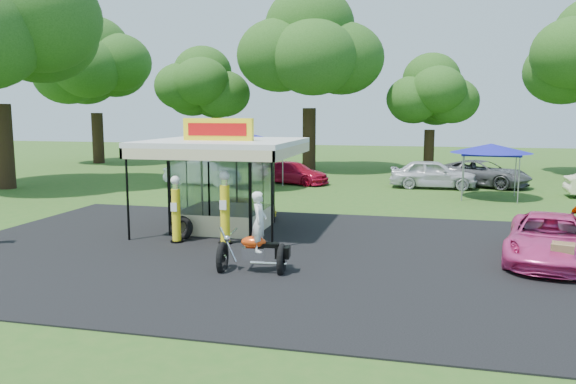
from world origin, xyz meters
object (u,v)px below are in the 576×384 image
Objects in this scene: gas_pump_left at (176,211)px; a_frame_sign at (562,262)px; kiosk_car at (243,207)px; bg_car_a at (203,173)px; tent_west at (251,139)px; bg_car_b at (293,173)px; tent_east at (491,149)px; motorcycle at (257,240)px; gas_station_kiosk at (224,183)px; pink_sedan at (550,239)px; bg_car_d at (482,173)px; bg_car_c at (433,174)px; gas_pump_right at (225,209)px.

gas_pump_left is 11.75m from a_frame_sign.
bg_car_a is (-5.74, 9.76, 0.26)m from kiosk_car.
tent_west reaches higher than kiosk_car.
bg_car_b is (-0.57, 11.75, 0.19)m from kiosk_car.
gas_pump_left is at bearing -131.20° from tent_east.
gas_station_kiosk is at bearing 112.53° from motorcycle.
a_frame_sign is at bearing -119.90° from kiosk_car.
pink_sedan is 17.51m from bg_car_d.
motorcycle is 0.47× the size of pink_sedan.
pink_sedan reaches higher than kiosk_car.
pink_sedan is 0.90× the size of bg_car_d.
gas_station_kiosk is 1.20× the size of bg_car_a.
gas_pump_left reaches higher than bg_car_b.
motorcycle is 0.42× the size of bg_car_d.
a_frame_sign is at bearing -7.54° from gas_pump_left.
pink_sedan reaches higher than a_frame_sign.
motorcycle reaches higher than bg_car_a.
gas_station_kiosk is at bearing 150.50° from bg_car_c.
kiosk_car is at bearing 100.86° from gas_pump_right.
motorcycle is at bearing -72.30° from tent_west.
motorcycle is 19.21m from bg_car_a.
tent_west is at bearing -102.22° from bg_car_a.
bg_car_c is at bearing -33.82° from kiosk_car.
bg_car_c is 4.67m from tent_east.
gas_pump_right is at bearing 118.02° from motorcycle.
pink_sedan is 1.12× the size of tent_west.
kiosk_car is 16.93m from bg_car_d.
gas_pump_left is 4.56m from motorcycle.
gas_station_kiosk reaches higher than bg_car_d.
a_frame_sign is 0.22× the size of tent_west.
bg_car_d reaches higher than bg_car_a.
tent_east is at bearing 57.84° from motorcycle.
bg_car_c is 0.88× the size of bg_car_d.
bg_car_b is 11.80m from tent_east.
bg_car_a is 3.97m from tent_west.
bg_car_d is (16.39, 3.40, 0.04)m from bg_car_a.
tent_east is at bearing 103.57° from pink_sedan.
gas_station_kiosk is 15.92m from bg_car_c.
tent_east is at bearing -88.10° from bg_car_b.
bg_car_c is 10.74m from tent_west.
a_frame_sign is 0.18× the size of bg_car_d.
a_frame_sign is at bearing -88.86° from tent_east.
bg_car_c is at bearing 60.61° from gas_station_kiosk.
gas_pump_right reaches higher than kiosk_car.
kiosk_car is at bearing -150.71° from bg_car_a.
tent_east reaches higher than bg_car_a.
bg_car_d is 1.39× the size of tent_east.
bg_car_a is at bearing 168.96° from tent_west.
kiosk_car is 14.02m from bg_car_c.
a_frame_sign is 0.22× the size of bg_car_a.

